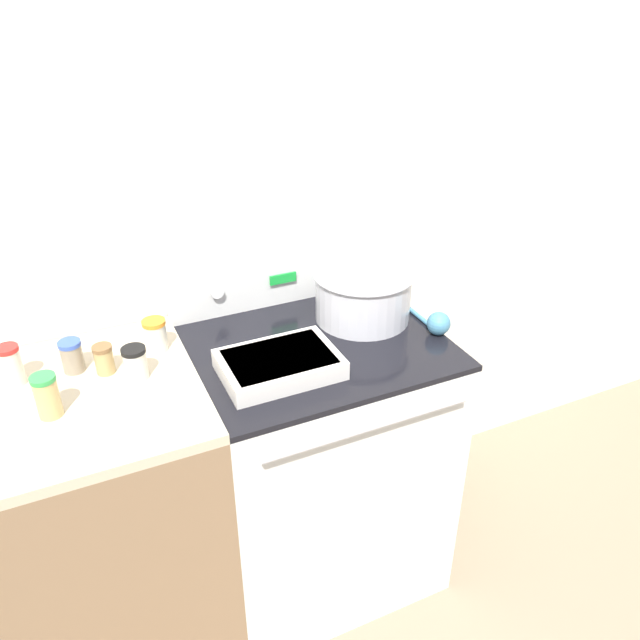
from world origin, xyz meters
name	(u,v)px	position (x,y,z in m)	size (l,w,h in m)	color
ground_plane	(356,628)	(0.00, 0.00, 0.00)	(12.00, 12.00, 0.00)	gray
kitchen_wall	(270,206)	(0.00, 0.66, 1.25)	(8.00, 0.05, 2.50)	silver
stove_range	(317,461)	(0.00, 0.31, 0.47)	(0.74, 0.66, 0.94)	silver
control_panel	(279,277)	(0.00, 0.60, 1.03)	(0.74, 0.07, 0.17)	silver
side_counter	(110,526)	(-0.67, 0.31, 0.48)	(0.60, 0.63, 0.95)	#896B4C
mixing_bowl	(363,292)	(0.19, 0.38, 1.03)	(0.31, 0.31, 0.16)	silver
casserole_dish	(279,363)	(-0.16, 0.21, 0.97)	(0.32, 0.22, 0.05)	silver
ladle	(435,322)	(0.35, 0.22, 0.97)	(0.07, 0.30, 0.07)	teal
spice_jar_orange_cap	(155,335)	(-0.44, 0.45, 1.00)	(0.07, 0.07, 0.10)	beige
spice_jar_black_cap	(135,363)	(-0.52, 0.33, 1.00)	(0.06, 0.06, 0.09)	beige
spice_jar_brown_cap	(104,359)	(-0.59, 0.39, 0.99)	(0.05, 0.05, 0.08)	tan
spice_jar_blue_cap	(72,356)	(-0.67, 0.43, 1.00)	(0.06, 0.06, 0.09)	gray
spice_jar_green_cap	(47,396)	(-0.74, 0.26, 1.01)	(0.06, 0.06, 0.11)	tan
spice_jar_red_cap	(11,365)	(-0.81, 0.44, 1.01)	(0.06, 0.06, 0.11)	beige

